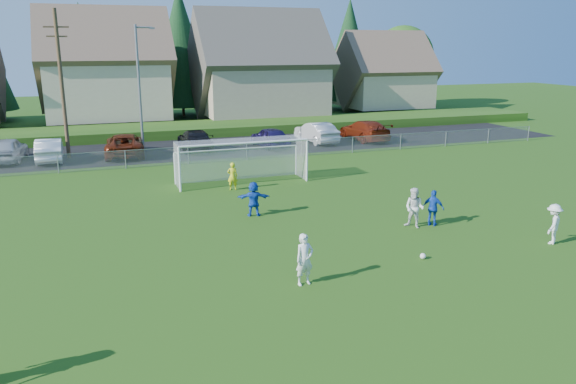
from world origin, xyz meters
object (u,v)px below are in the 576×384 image
car_f (316,132)px  soccer_goal (241,154)px  soccer_ball (423,256)px  car_a (7,150)px  goalkeeper (233,176)px  car_e (270,137)px  player_white_a (305,259)px  car_d (195,140)px  player_white_c (553,224)px  player_blue_a (433,208)px  car_b (49,150)px  car_g (365,130)px  player_white_b (414,208)px  player_blue_b (254,199)px  car_c (125,145)px

car_f → soccer_goal: (-9.23, -11.02, 0.81)m
soccer_ball → car_a: size_ratio=0.05×
goalkeeper → car_f: bearing=-117.0°
car_e → soccer_goal: 11.40m
player_white_a → goalkeeper: bearing=76.8°
car_a → soccer_goal: (13.32, -10.92, 0.80)m
goalkeeper → car_e: car_e is taller
car_d → car_e: bearing=175.2°
player_white_c → player_blue_a: bearing=-81.7°
car_b → soccer_ball: bearing=119.1°
car_a → car_b: bearing=170.8°
player_blue_a → car_e: (-0.75, 20.78, -0.02)m
car_b → player_white_c: bearing=128.0°
car_a → car_g: size_ratio=0.85×
player_white_b → car_f: bearing=133.0°
car_g → player_blue_b: bearing=48.1°
goalkeeper → player_blue_a: bearing=138.5°
goalkeeper → soccer_goal: 2.02m
car_e → car_a: bearing=-7.7°
player_blue_b → car_e: size_ratio=0.35×
player_white_a → car_c: player_white_a is taller
car_a → car_c: bearing=-177.3°
player_white_a → car_g: player_white_a is taller
player_blue_b → car_g: bearing=-116.3°
car_b → car_f: size_ratio=0.95×
goalkeeper → car_b: size_ratio=0.32×
car_d → soccer_ball: bearing=100.9°
soccer_goal → player_blue_a: bearing=-61.3°
soccer_ball → car_b: bearing=120.0°
soccer_ball → player_white_c: bearing=-2.7°
soccer_ball → player_white_a: player_white_a is taller
soccer_ball → player_blue_b: player_blue_b is taller
goalkeeper → soccer_goal: bearing=-107.6°
player_blue_a → car_b: player_blue_a is taller
player_white_a → player_blue_b: (0.58, 7.95, -0.07)m
car_c → car_d: car_c is taller
soccer_ball → soccer_goal: (-3.22, 13.89, 1.52)m
car_g → player_white_c: bearing=78.2°
player_blue_a → soccer_goal: 12.11m
player_white_c → car_a: car_a is taller
car_e → soccer_goal: (-5.05, -10.18, 0.85)m
player_blue_a → car_c: 24.00m
car_b → soccer_goal: bearing=135.4°
car_e → car_f: size_ratio=0.92×
goalkeeper → car_c: (-4.81, 12.05, 0.02)m
soccer_ball → player_blue_b: (-4.37, 7.32, 0.70)m
car_g → car_b: bearing=-0.6°
goalkeeper → car_f: size_ratio=0.31×
car_c → car_e: (10.76, -0.28, -0.01)m
car_e → player_blue_b: bearing=64.3°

